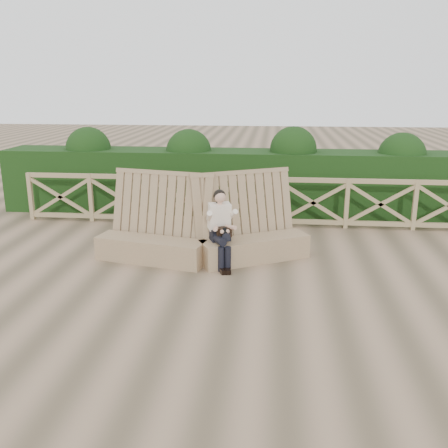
# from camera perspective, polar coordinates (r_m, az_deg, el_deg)

# --- Properties ---
(ground) EXTENTS (60.00, 60.00, 0.00)m
(ground) POSITION_cam_1_polar(r_m,az_deg,el_deg) (7.85, 1.21, -7.17)
(ground) COLOR brown
(ground) RESTS_ON ground
(bench) EXTENTS (3.83, 1.60, 1.56)m
(bench) POSITION_cam_1_polar(r_m,az_deg,el_deg) (8.92, -2.44, -1.66)
(bench) COLOR #88684E
(bench) RESTS_ON ground
(woman) EXTENTS (0.51, 0.84, 1.32)m
(woman) POSITION_cam_1_polar(r_m,az_deg,el_deg) (8.56, -0.35, -0.19)
(woman) COLOR black
(woman) RESTS_ON ground
(guardrail) EXTENTS (10.10, 0.09, 1.10)m
(guardrail) POSITION_cam_1_polar(r_m,az_deg,el_deg) (11.01, 2.71, 2.63)
(guardrail) COLOR #968057
(guardrail) RESTS_ON ground
(hedge) EXTENTS (12.00, 1.20, 1.50)m
(hedge) POSITION_cam_1_polar(r_m,az_deg,el_deg) (12.14, 3.04, 4.82)
(hedge) COLOR black
(hedge) RESTS_ON ground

